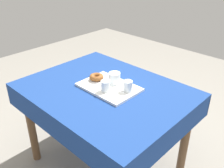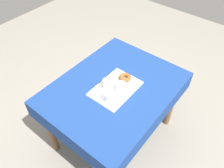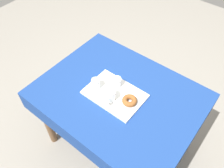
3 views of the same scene
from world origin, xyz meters
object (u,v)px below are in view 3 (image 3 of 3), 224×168
(water_glass_near, at_px, (96,84))
(sugar_donut_left, at_px, (130,101))
(dining_table, at_px, (118,102))
(serving_tray, at_px, (115,94))
(tea_mug_left, at_px, (110,95))
(water_glass_far, at_px, (117,82))
(donut_plate_left, at_px, (129,102))

(water_glass_near, xyz_separation_m, sugar_donut_left, (0.28, 0.04, -0.01))
(dining_table, height_order, sugar_donut_left, sugar_donut_left)
(water_glass_near, bearing_deg, sugar_donut_left, 7.32)
(serving_tray, distance_m, tea_mug_left, 0.08)
(water_glass_near, bearing_deg, dining_table, 21.82)
(dining_table, height_order, tea_mug_left, tea_mug_left)
(dining_table, distance_m, serving_tray, 0.12)
(water_glass_far, relative_size, sugar_donut_left, 0.74)
(water_glass_near, relative_size, water_glass_far, 1.00)
(tea_mug_left, bearing_deg, water_glass_near, 171.31)
(tea_mug_left, bearing_deg, dining_table, 80.37)
(tea_mug_left, xyz_separation_m, water_glass_near, (-0.15, 0.02, -0.01))
(water_glass_far, bearing_deg, tea_mug_left, -74.59)
(dining_table, xyz_separation_m, water_glass_near, (-0.16, -0.06, 0.16))
(dining_table, xyz_separation_m, tea_mug_left, (-0.01, -0.09, 0.16))
(water_glass_far, bearing_deg, serving_tray, -63.61)
(serving_tray, distance_m, sugar_donut_left, 0.14)
(water_glass_far, bearing_deg, sugar_donut_left, -22.92)
(water_glass_far, xyz_separation_m, donut_plate_left, (0.17, -0.07, -0.03))
(donut_plate_left, distance_m, sugar_donut_left, 0.02)
(serving_tray, bearing_deg, sugar_donut_left, -0.81)
(tea_mug_left, height_order, sugar_donut_left, tea_mug_left)
(donut_plate_left, bearing_deg, water_glass_far, 157.08)
(tea_mug_left, distance_m, water_glass_far, 0.13)
(dining_table, bearing_deg, donut_plate_left, -14.02)
(serving_tray, height_order, tea_mug_left, tea_mug_left)
(water_glass_near, height_order, sugar_donut_left, water_glass_near)
(serving_tray, distance_m, water_glass_far, 0.09)
(tea_mug_left, relative_size, donut_plate_left, 1.00)
(donut_plate_left, bearing_deg, sugar_donut_left, 90.00)
(tea_mug_left, relative_size, water_glass_near, 1.55)
(dining_table, height_order, donut_plate_left, donut_plate_left)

